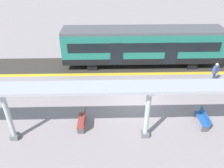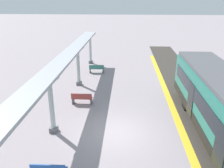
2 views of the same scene
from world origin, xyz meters
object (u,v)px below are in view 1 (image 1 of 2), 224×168
at_px(train_near_carriage, 142,46).
at_px(passenger_waiting_near_edge, 215,71).
at_px(canopy_pillar_third, 147,113).
at_px(bench_mid_platform, 83,120).
at_px(canopy_pillar_second, 8,116).
at_px(bench_far_end, 203,119).

xyz_separation_m(train_near_carriage, passenger_waiting_near_edge, (3.36, 5.49, -0.73)).
bearing_deg(canopy_pillar_third, train_near_carriage, 173.74).
relative_size(train_near_carriage, bench_mid_platform, 9.46).
distance_m(canopy_pillar_second, bench_mid_platform, 4.22).
height_order(train_near_carriage, bench_far_end, train_near_carriage).
relative_size(canopy_pillar_third, passenger_waiting_near_edge, 1.94).
relative_size(canopy_pillar_second, passenger_waiting_near_edge, 1.94).
xyz_separation_m(train_near_carriage, bench_mid_platform, (8.31, -4.78, -1.39)).
height_order(canopy_pillar_second, passenger_waiting_near_edge, canopy_pillar_second).
bearing_deg(canopy_pillar_third, bench_mid_platform, -104.53).
distance_m(train_near_carriage, canopy_pillar_third, 9.34).
height_order(canopy_pillar_third, bench_mid_platform, canopy_pillar_third).
height_order(canopy_pillar_second, canopy_pillar_third, same).
relative_size(train_near_carriage, passenger_waiting_near_edge, 8.10).
relative_size(bench_mid_platform, passenger_waiting_near_edge, 0.86).
distance_m(bench_mid_platform, passenger_waiting_near_edge, 11.42).
distance_m(bench_mid_platform, bench_far_end, 7.52).
bearing_deg(train_near_carriage, bench_mid_platform, -29.89).
bearing_deg(bench_mid_platform, train_near_carriage, 150.11).
bearing_deg(train_near_carriage, bench_far_end, 18.18).
relative_size(canopy_pillar_third, bench_far_end, 2.26).
bearing_deg(canopy_pillar_second, bench_mid_platform, 104.02).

